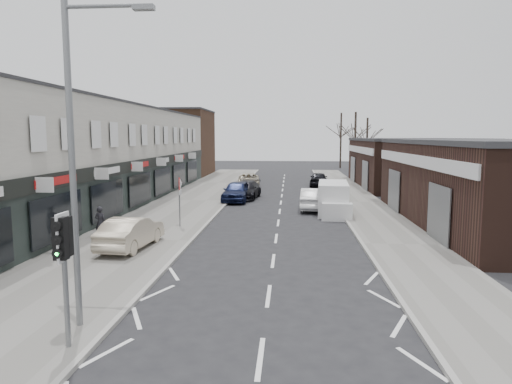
% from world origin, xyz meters
% --- Properties ---
extents(ground, '(160.00, 160.00, 0.00)m').
position_xyz_m(ground, '(0.00, 0.00, 0.00)').
color(ground, black).
rests_on(ground, ground).
extents(pavement_left, '(5.50, 64.00, 0.12)m').
position_xyz_m(pavement_left, '(-6.75, 22.00, 0.06)').
color(pavement_left, slate).
rests_on(pavement_left, ground).
extents(pavement_right, '(3.50, 64.00, 0.12)m').
position_xyz_m(pavement_right, '(5.75, 22.00, 0.06)').
color(pavement_right, slate).
rests_on(pavement_right, ground).
extents(shop_terrace_left, '(8.00, 41.00, 7.10)m').
position_xyz_m(shop_terrace_left, '(-13.50, 19.50, 3.55)').
color(shop_terrace_left, beige).
rests_on(shop_terrace_left, ground).
extents(brick_block_far, '(8.00, 10.00, 8.00)m').
position_xyz_m(brick_block_far, '(-13.50, 45.00, 4.00)').
color(brick_block_far, '#4D3221').
rests_on(brick_block_far, ground).
extents(right_unit_near, '(10.00, 18.00, 4.50)m').
position_xyz_m(right_unit_near, '(12.50, 14.00, 2.25)').
color(right_unit_near, '#341E17').
rests_on(right_unit_near, ground).
extents(right_unit_far, '(10.00, 16.00, 4.50)m').
position_xyz_m(right_unit_far, '(12.50, 34.00, 2.25)').
color(right_unit_far, '#341E17').
rests_on(right_unit_far, ground).
extents(tree_far_a, '(3.60, 3.60, 8.00)m').
position_xyz_m(tree_far_a, '(9.00, 48.00, 0.00)').
color(tree_far_a, '#382D26').
rests_on(tree_far_a, ground).
extents(tree_far_b, '(3.60, 3.60, 7.50)m').
position_xyz_m(tree_far_b, '(11.50, 54.00, 0.00)').
color(tree_far_b, '#382D26').
rests_on(tree_far_b, ground).
extents(tree_far_c, '(3.60, 3.60, 8.50)m').
position_xyz_m(tree_far_c, '(8.50, 60.00, 0.00)').
color(tree_far_c, '#382D26').
rests_on(tree_far_c, ground).
extents(traffic_light, '(0.28, 0.60, 3.10)m').
position_xyz_m(traffic_light, '(-4.40, -2.02, 2.41)').
color(traffic_light, slate).
rests_on(traffic_light, pavement_left).
extents(street_lamp, '(2.23, 0.22, 8.00)m').
position_xyz_m(street_lamp, '(-4.53, -0.80, 4.62)').
color(street_lamp, slate).
rests_on(street_lamp, pavement_left).
extents(warning_sign, '(0.12, 0.80, 2.70)m').
position_xyz_m(warning_sign, '(-5.16, 12.00, 2.20)').
color(warning_sign, slate).
rests_on(warning_sign, pavement_left).
extents(white_van, '(2.14, 5.26, 2.00)m').
position_xyz_m(white_van, '(3.40, 17.28, 0.94)').
color(white_van, white).
rests_on(white_van, ground).
extents(sedan_on_pavement, '(1.83, 4.27, 1.37)m').
position_xyz_m(sedan_on_pavement, '(-6.16, 7.17, 0.80)').
color(sedan_on_pavement, '#C3B49C').
rests_on(sedan_on_pavement, pavement_left).
extents(pedestrian, '(0.62, 0.46, 1.54)m').
position_xyz_m(pedestrian, '(-8.20, 8.81, 0.89)').
color(pedestrian, black).
rests_on(pedestrian, pavement_left).
extents(parked_car_left_a, '(2.11, 4.66, 1.55)m').
position_xyz_m(parked_car_left_a, '(-3.34, 22.41, 0.78)').
color(parked_car_left_a, '#111938').
rests_on(parked_car_left_a, ground).
extents(parked_car_left_b, '(2.35, 4.83, 1.35)m').
position_xyz_m(parked_car_left_b, '(-2.81, 24.14, 0.68)').
color(parked_car_left_b, black).
rests_on(parked_car_left_b, ground).
extents(parked_car_left_c, '(2.45, 4.67, 1.25)m').
position_xyz_m(parked_car_left_c, '(-3.40, 33.16, 0.63)').
color(parked_car_left_c, '#AFA48C').
rests_on(parked_car_left_c, ground).
extents(parked_car_right_a, '(1.85, 4.53, 1.46)m').
position_xyz_m(parked_car_right_a, '(2.20, 18.89, 0.73)').
color(parked_car_right_a, silver).
rests_on(parked_car_right_a, ground).
extents(parked_car_right_b, '(2.03, 4.31, 1.43)m').
position_xyz_m(parked_car_right_b, '(3.50, 33.53, 0.71)').
color(parked_car_right_b, black).
rests_on(parked_car_right_b, ground).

